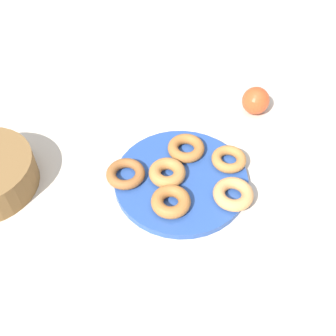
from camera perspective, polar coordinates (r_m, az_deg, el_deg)
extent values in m
plane|color=beige|center=(0.91, 1.89, -2.00)|extent=(2.40, 2.40, 0.00)
cylinder|color=#284C9E|center=(0.90, 1.90, -1.67)|extent=(0.30, 0.30, 0.02)
torus|color=#AD6B33|center=(0.94, 2.63, 2.85)|extent=(0.11, 0.11, 0.02)
torus|color=tan|center=(0.86, 9.30, -3.67)|extent=(0.09, 0.09, 0.03)
torus|color=#BC7A3D|center=(0.89, -0.08, -0.79)|extent=(0.12, 0.12, 0.03)
torus|color=#AD6B33|center=(0.84, 0.45, -4.79)|extent=(0.12, 0.12, 0.03)
torus|color=#BC7A3D|center=(0.93, 8.68, 1.25)|extent=(0.10, 0.10, 0.02)
torus|color=#995B2D|center=(0.89, -5.99, -0.82)|extent=(0.11, 0.11, 0.02)
sphere|color=#CC4C23|center=(1.08, 12.39, 9.34)|extent=(0.07, 0.07, 0.07)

